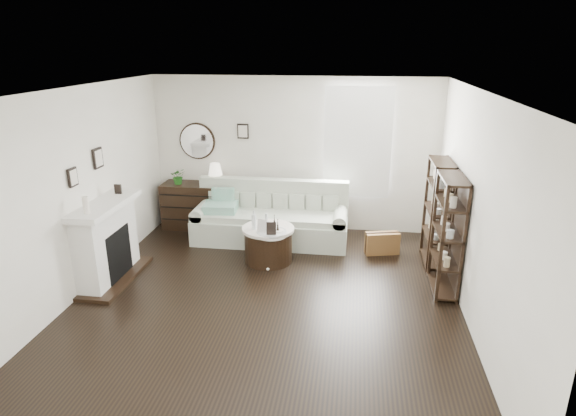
% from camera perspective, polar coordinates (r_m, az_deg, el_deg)
% --- Properties ---
extents(room, '(5.50, 5.50, 5.50)m').
position_cam_1_polar(room, '(8.36, 5.69, 7.71)').
color(room, black).
rests_on(room, ground).
extents(fireplace, '(0.50, 1.40, 1.84)m').
position_cam_1_polar(fireplace, '(7.22, -20.59, -4.03)').
color(fireplace, white).
rests_on(fireplace, ground).
extents(shelf_unit_far, '(0.30, 0.80, 1.60)m').
position_cam_1_polar(shelf_unit_far, '(7.55, 17.26, -0.54)').
color(shelf_unit_far, black).
rests_on(shelf_unit_far, ground).
extents(shelf_unit_near, '(0.30, 0.80, 1.60)m').
position_cam_1_polar(shelf_unit_near, '(6.72, 18.37, -3.06)').
color(shelf_unit_near, black).
rests_on(shelf_unit_near, ground).
extents(sofa, '(2.59, 0.90, 1.00)m').
position_cam_1_polar(sofa, '(8.22, -2.01, -1.57)').
color(sofa, beige).
rests_on(sofa, ground).
extents(quilt, '(0.59, 0.50, 0.14)m').
position_cam_1_polar(quilt, '(8.20, -8.01, 0.09)').
color(quilt, '#238255').
rests_on(quilt, sofa).
extents(suitcase, '(0.56, 0.31, 0.36)m').
position_cam_1_polar(suitcase, '(7.86, 11.10, -4.12)').
color(suitcase, brown).
rests_on(suitcase, ground).
extents(dresser, '(1.24, 0.53, 0.83)m').
position_cam_1_polar(dresser, '(8.89, -10.63, 0.26)').
color(dresser, black).
rests_on(dresser, ground).
extents(table_lamp, '(0.26, 0.26, 0.39)m').
position_cam_1_polar(table_lamp, '(8.61, -8.59, 3.99)').
color(table_lamp, beige).
rests_on(table_lamp, dresser).
extents(potted_plant, '(0.32, 0.30, 0.29)m').
position_cam_1_polar(potted_plant, '(8.79, -12.88, 3.70)').
color(potted_plant, '#205C1A').
rests_on(potted_plant, dresser).
extents(drum_table, '(0.80, 0.80, 0.55)m').
position_cam_1_polar(drum_table, '(7.43, -2.35, -4.29)').
color(drum_table, black).
rests_on(drum_table, ground).
extents(pedestal_table, '(0.46, 0.46, 0.56)m').
position_cam_1_polar(pedestal_table, '(7.18, -1.97, -3.14)').
color(pedestal_table, silver).
rests_on(pedestal_table, ground).
extents(eiffel_drum, '(0.11, 0.11, 0.17)m').
position_cam_1_polar(eiffel_drum, '(7.33, -1.62, -1.59)').
color(eiffel_drum, black).
rests_on(eiffel_drum, drum_table).
extents(bottle_drum, '(0.07, 0.07, 0.29)m').
position_cam_1_polar(bottle_drum, '(7.23, -4.07, -1.42)').
color(bottle_drum, silver).
rests_on(bottle_drum, drum_table).
extents(card_frame_drum, '(0.16, 0.10, 0.20)m').
position_cam_1_polar(card_frame_drum, '(7.12, -3.11, -2.13)').
color(card_frame_drum, silver).
rests_on(card_frame_drum, drum_table).
extents(eiffel_ped, '(0.11, 0.11, 0.17)m').
position_cam_1_polar(eiffel_ped, '(7.15, -1.22, -2.11)').
color(eiffel_ped, black).
rests_on(eiffel_ped, pedestal_table).
extents(flask_ped, '(0.15, 0.15, 0.28)m').
position_cam_1_polar(flask_ped, '(7.15, -2.60, -1.66)').
color(flask_ped, silver).
rests_on(flask_ped, pedestal_table).
extents(card_frame_ped, '(0.15, 0.07, 0.19)m').
position_cam_1_polar(card_frame_ped, '(7.02, -1.99, -2.44)').
color(card_frame_ped, black).
rests_on(card_frame_ped, pedestal_table).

